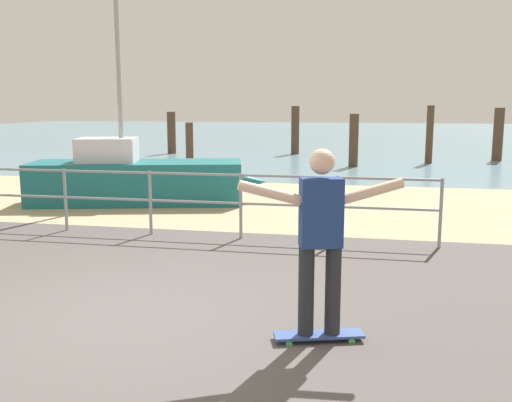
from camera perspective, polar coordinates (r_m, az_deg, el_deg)
ground_plane at (r=5.15m, az=-18.58°, el=-15.14°), size 24.00×10.00×0.04m
beach_strip at (r=12.44m, az=0.06°, el=-0.17°), size 24.00×6.00×0.04m
sea_surface at (r=40.14m, az=8.07°, el=6.49°), size 72.00×50.00×0.04m
railing_fence at (r=9.70m, az=-14.52°, el=0.89°), size 10.51×0.05×1.05m
sailboat at (r=12.49m, az=-10.94°, el=2.11°), size 5.06×2.44×5.07m
skateboard at (r=5.32m, az=6.21°, el=-13.04°), size 0.82×0.43×0.08m
skateboarder at (r=5.03m, az=6.41°, el=-3.00°), size 1.41×0.51×1.65m
groyne_post_0 at (r=24.80m, az=-8.35°, el=6.67°), size 0.36×0.36×1.77m
groyne_post_1 at (r=18.79m, az=-6.58°, el=5.41°), size 0.25×0.25×1.52m
groyne_post_2 at (r=24.36m, az=3.89°, el=6.98°), size 0.34×0.34×2.01m
groyne_post_3 at (r=19.63m, az=9.62°, el=5.90°), size 0.31×0.31×1.78m
groyne_post_4 at (r=21.34m, az=16.77°, el=6.28°), size 0.25×0.25×2.05m
groyne_post_5 at (r=23.25m, az=22.80°, el=6.07°), size 0.36×0.36×1.96m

